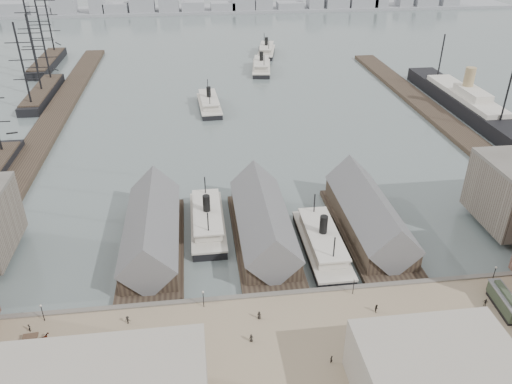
{
  "coord_description": "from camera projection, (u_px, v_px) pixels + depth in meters",
  "views": [
    {
      "loc": [
        -14.23,
        -81.57,
        69.41
      ],
      "look_at": [
        0.0,
        30.0,
        6.0
      ],
      "focal_mm": 35.0,
      "sensor_mm": 36.0,
      "label": 1
    }
  ],
  "objects": [
    {
      "name": "ground",
      "position": [
        274.0,
        285.0,
        106.14
      ],
      "size": [
        900.0,
        900.0,
        0.0
      ],
      "primitive_type": "plane",
      "color": "#515E5E",
      "rests_on": "ground"
    },
    {
      "name": "quay",
      "position": [
        292.0,
        354.0,
        88.36
      ],
      "size": [
        180.0,
        30.0,
        2.0
      ],
      "primitive_type": "cube",
      "color": "#857359",
      "rests_on": "ground"
    },
    {
      "name": "seawall",
      "position": [
        278.0,
        297.0,
        101.08
      ],
      "size": [
        180.0,
        1.2,
        2.3
      ],
      "primitive_type": "cube",
      "color": "#59544C",
      "rests_on": "ground"
    },
    {
      "name": "west_wharf",
      "position": [
        50.0,
        124.0,
        184.66
      ],
      "size": [
        10.0,
        220.0,
        1.6
      ],
      "primitive_type": "cube",
      "color": "#2D231C",
      "rests_on": "ground"
    },
    {
      "name": "east_wharf",
      "position": [
        437.0,
        115.0,
        192.11
      ],
      "size": [
        10.0,
        180.0,
        1.6
      ],
      "primitive_type": "cube",
      "color": "#2D231C",
      "rests_on": "ground"
    },
    {
      "name": "ferry_shed_west",
      "position": [
        152.0,
        232.0,
        115.58
      ],
      "size": [
        14.0,
        42.0,
        12.6
      ],
      "color": "#2D231C",
      "rests_on": "ground"
    },
    {
      "name": "ferry_shed_center",
      "position": [
        263.0,
        224.0,
        118.44
      ],
      "size": [
        14.0,
        42.0,
        12.6
      ],
      "color": "#2D231C",
      "rests_on": "ground"
    },
    {
      "name": "ferry_shed_east",
      "position": [
        369.0,
        216.0,
        121.31
      ],
      "size": [
        14.0,
        42.0,
        12.6
      ],
      "color": "#2D231C",
      "rests_on": "ground"
    },
    {
      "name": "street_bldg_center",
      "position": [
        434.0,
        373.0,
        77.25
      ],
      "size": [
        24.0,
        16.0,
        10.0
      ],
      "primitive_type": "cube",
      "color": "gray",
      "rests_on": "quay"
    },
    {
      "name": "lamp_post_far_w",
      "position": [
        42.0,
        310.0,
        92.82
      ],
      "size": [
        0.44,
        0.44,
        3.92
      ],
      "color": "black",
      "rests_on": "quay"
    },
    {
      "name": "lamp_post_near_w",
      "position": [
        203.0,
        296.0,
        96.12
      ],
      "size": [
        0.44,
        0.44,
        3.92
      ],
      "color": "black",
      "rests_on": "quay"
    },
    {
      "name": "lamp_post_near_e",
      "position": [
        354.0,
        283.0,
        99.43
      ],
      "size": [
        0.44,
        0.44,
        3.92
      ],
      "color": "black",
      "rests_on": "quay"
    },
    {
      "name": "lamp_post_far_e",
      "position": [
        495.0,
        271.0,
        102.73
      ],
      "size": [
        0.44,
        0.44,
        3.92
      ],
      "color": "black",
      "rests_on": "quay"
    },
    {
      "name": "far_shore",
      "position": [
        205.0,
        7.0,
        392.72
      ],
      "size": [
        500.0,
        40.0,
        15.72
      ],
      "color": "gray",
      "rests_on": "ground"
    },
    {
      "name": "ferry_docked_west",
      "position": [
        207.0,
        220.0,
        124.18
      ],
      "size": [
        8.28,
        27.59,
        9.85
      ],
      "color": "black",
      "rests_on": "ground"
    },
    {
      "name": "ferry_docked_east",
      "position": [
        322.0,
        243.0,
        115.58
      ],
      "size": [
        8.54,
        28.45,
        10.16
      ],
      "color": "black",
      "rests_on": "ground"
    },
    {
      "name": "ferry_open_near",
      "position": [
        209.0,
        103.0,
        199.93
      ],
      "size": [
        9.42,
        27.23,
        9.59
      ],
      "rotation": [
        0.0,
        0.0,
        0.05
      ],
      "color": "black",
      "rests_on": "ground"
    },
    {
      "name": "ferry_open_mid",
      "position": [
        261.0,
        66.0,
        247.24
      ],
      "size": [
        12.43,
        29.25,
        10.12
      ],
      "rotation": [
        0.0,
        0.0,
        -0.14
      ],
      "color": "black",
      "rests_on": "ground"
    },
    {
      "name": "ferry_open_far",
      "position": [
        266.0,
        50.0,
        275.86
      ],
      "size": [
        13.92,
        28.92,
        9.93
      ],
      "rotation": [
        0.0,
        0.0,
        -0.21
      ],
      "color": "black",
      "rests_on": "ground"
    },
    {
      "name": "sailing_ship_mid",
      "position": [
        42.0,
        92.0,
        211.84
      ],
      "size": [
        8.33,
        48.13,
        34.25
      ],
      "color": "black",
      "rests_on": "ground"
    },
    {
      "name": "sailing_ship_far",
      "position": [
        47.0,
        61.0,
        254.36
      ],
      "size": [
        9.12,
        50.68,
        37.5
      ],
      "color": "black",
      "rests_on": "ground"
    },
    {
      "name": "ocean_steamer",
      "position": [
        465.0,
        101.0,
        197.71
      ],
      "size": [
        11.73,
        85.72,
        17.14
      ],
      "color": "black",
      "rests_on": "ground"
    },
    {
      "name": "tram",
      "position": [
        504.0,
        302.0,
        96.01
      ],
      "size": [
        3.32,
        10.08,
        3.53
      ],
      "rotation": [
        0.0,
        0.0,
        -0.08
      ],
      "color": "black",
      "rests_on": "quay"
    },
    {
      "name": "horse_cart_left",
      "position": [
        40.0,
        337.0,
        89.44
      ],
      "size": [
        4.65,
        1.71,
        1.43
      ],
      "rotation": [
        0.0,
        0.0,
        1.66
      ],
      "color": "black",
      "rests_on": "quay"
    },
    {
      "name": "horse_cart_center",
      "position": [
        175.0,
        350.0,
        86.72
      ],
      "size": [
        4.97,
        2.38,
        1.57
      ],
      "rotation": [
        0.0,
        0.0,
        1.83
      ],
      "color": "black",
      "rests_on": "quay"
    },
    {
      "name": "horse_cart_right",
      "position": [
        386.0,
        334.0,
        90.0
      ],
      "size": [
        4.81,
        3.12,
        1.57
      ],
      "rotation": [
        0.0,
        0.0,
        1.95
      ],
      "color": "black",
      "rests_on": "quay"
    },
    {
      "name": "pedestrian_0",
      "position": [
        29.0,
        328.0,
        91.36
      ],
      "size": [
        0.61,
        0.71,
        1.66
      ],
      "primitive_type": "imported",
      "rotation": [
        0.0,
        0.0,
        1.9
      ],
      "color": "black",
      "rests_on": "quay"
    },
    {
      "name": "pedestrian_1",
      "position": [
        14.0,
        373.0,
        82.37
      ],
      "size": [
        0.84,
        0.94,
        1.6
      ],
      "primitive_type": "imported",
      "rotation": [
        0.0,
        0.0,
        5.07
      ],
      "color": "black",
      "rests_on": "quay"
    },
    {
      "name": "pedestrian_2",
      "position": [
        128.0,
        320.0,
        93.14
      ],
      "size": [
        1.2,
        0.9,
        1.66
      ],
      "primitive_type": "imported",
      "rotation": [
        0.0,
        0.0,
        2.85
      ],
      "color": "black",
      "rests_on": "quay"
    },
    {
      "name": "pedestrian_3",
      "position": [
        177.0,
        382.0,
        80.68
      ],
      "size": [
        1.12,
        0.61,
        1.81
      ],
      "primitive_type": "imported",
      "rotation": [
        0.0,
        0.0,
        0.17
      ],
      "color": "black",
      "rests_on": "quay"
    },
    {
      "name": "pedestrian_4",
      "position": [
        251.0,
        338.0,
        89.2
      ],
      "size": [
        0.86,
        0.63,
        1.61
      ],
      "primitive_type": "imported",
      "rotation": [
        0.0,
        0.0,
        3.3
      ],
      "color": "black",
      "rests_on": "quay"
    },
    {
      "name": "pedestrian_5",
      "position": [
        331.0,
        359.0,
        85.0
      ],
      "size": [
        0.72,
        0.69,
        1.59
      ],
      "primitive_type": "imported",
      "rotation": [
        0.0,
        0.0,
        3.79
      ],
      "color": "black",
      "rests_on": "quay"
    },
    {
      "name": "pedestrian_6",
      "position": [
        376.0,
        308.0,
        95.83
      ],
      "size": [
        0.69,
        0.87,
        1.73
      ],
      "primitive_type": "imported",
      "rotation": [
        0.0,
        0.0,
        1.53
      ],
      "color": "black",
      "rests_on": "quay"
    },
    {
      "name": "pedestrian_7",
      "position": [
        439.0,
        363.0,
        84.17
      ],
      "size": [
        0.91,
        1.2,
        1.64
      ],
      "primitive_type": "imported",
      "rotation": [
        0.0,
        0.0,
        1.25
      ],
      "color": "black",
      "rests_on": "quay"
    },
    {
      "name": "pedestrian_8",
      "position": [
        485.0,
        302.0,
        97.3
      ],
      "size": [
        1.04,
        0.88,
        1.67
      ],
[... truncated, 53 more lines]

